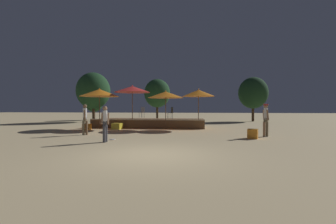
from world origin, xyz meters
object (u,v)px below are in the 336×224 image
person_1 (266,118)px  person_2 (85,118)px  background_tree_3 (93,91)px  bistro_chair_0 (142,111)px  background_tree_2 (94,103)px  person_0 (105,123)px  frisbee_disc (113,139)px  patio_umbrella_0 (198,93)px  background_tree_1 (253,93)px  patio_umbrella_1 (99,93)px  patio_umbrella_3 (166,95)px  cube_seat_0 (87,127)px  cube_seat_1 (253,134)px  cube_seat_2 (117,126)px  background_tree_0 (157,93)px  bistro_chair_1 (171,112)px  patio_umbrella_2 (132,89)px

person_1 → person_2: person_1 is taller
background_tree_3 → bistro_chair_0: bearing=-36.0°
background_tree_2 → person_0: bearing=-63.6°
bistro_chair_0 → frisbee_disc: size_ratio=3.56×
patio_umbrella_0 → frisbee_disc: (-4.23, -5.89, -2.59)m
person_2 → background_tree_3: (-4.74, 11.22, 2.44)m
background_tree_1 → bistro_chair_0: bearing=-145.0°
patio_umbrella_1 → patio_umbrella_3: size_ratio=1.07×
cube_seat_0 → cube_seat_1: size_ratio=0.91×
cube_seat_2 → background_tree_1: background_tree_1 is taller
cube_seat_0 → background_tree_0: bearing=78.5°
patio_umbrella_0 → patio_umbrella_3: bearing=-171.7°
cube_seat_2 → background_tree_2: size_ratio=0.20×
bistro_chair_1 → background_tree_2: size_ratio=0.27×
cube_seat_0 → cube_seat_1: bearing=-16.8°
person_0 → background_tree_1: (10.57, 16.59, 2.34)m
patio_umbrella_0 → background_tree_2: bearing=140.9°
cube_seat_0 → person_1: 11.47m
patio_umbrella_2 → person_0: bearing=-84.8°
person_2 → bistro_chair_1: size_ratio=1.94×
patio_umbrella_3 → background_tree_1: size_ratio=0.56×
patio_umbrella_1 → person_2: patio_umbrella_1 is taller
patio_umbrella_2 → background_tree_0: size_ratio=0.62×
cube_seat_0 → background_tree_2: background_tree_2 is taller
bistro_chair_1 → background_tree_3: (-9.15, 6.15, 2.14)m
cube_seat_0 → background_tree_0: (2.73, 13.39, 3.16)m
person_0 → person_1: bearing=119.1°
patio_umbrella_0 → patio_umbrella_2: 4.89m
person_0 → background_tree_1: background_tree_1 is taller
patio_umbrella_1 → person_2: (0.77, -3.75, -1.70)m
frisbee_disc → patio_umbrella_0: bearing=54.3°
patio_umbrella_1 → person_0: bearing=-64.4°
person_1 → background_tree_0: background_tree_0 is taller
bistro_chair_0 → background_tree_2: background_tree_2 is taller
background_tree_1 → background_tree_3: background_tree_3 is taller
cube_seat_0 → background_tree_3: 9.77m
patio_umbrella_3 → patio_umbrella_1: bearing=-178.5°
cube_seat_2 → bistro_chair_1: bistro_chair_1 is taller
person_0 → bistro_chair_0: bearing=-168.5°
person_2 → background_tree_1: 19.18m
patio_umbrella_2 → patio_umbrella_0: bearing=0.8°
patio_umbrella_3 → background_tree_3: (-8.88, 7.34, 0.91)m
person_1 → bistro_chair_0: 10.18m
background_tree_0 → patio_umbrella_3: bearing=-77.8°
patio_umbrella_0 → background_tree_0: bearing=112.8°
patio_umbrella_3 → background_tree_1: background_tree_1 is taller
cube_seat_0 → person_0: person_0 is taller
cube_seat_1 → person_1: 1.42m
cube_seat_1 → background_tree_1: (3.66, 14.56, 2.97)m
cube_seat_1 → background_tree_3: bearing=139.9°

